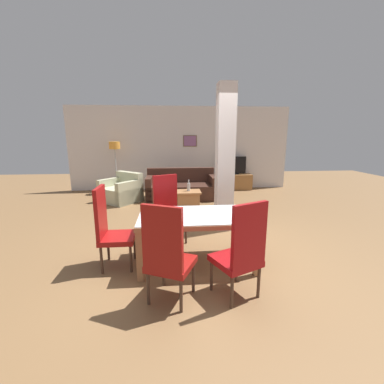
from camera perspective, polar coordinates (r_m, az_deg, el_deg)
name	(u,v)px	position (r m, az deg, el deg)	size (l,w,h in m)	color
ground_plane	(196,262)	(3.84, 0.98, -15.36)	(18.00, 18.00, 0.00)	brown
back_wall	(181,149)	(8.59, -2.56, 9.61)	(7.20, 0.09, 2.70)	silver
divider_pillar	(225,159)	(4.86, 7.31, 7.19)	(0.32, 0.33, 2.70)	silver
dining_table	(197,224)	(3.61, 1.02, -7.22)	(1.60, 0.91, 0.73)	#9C6B46
dining_chair_far_left	(168,208)	(4.41, -5.33, -3.52)	(0.61, 0.61, 1.13)	maroon
dining_chair_near_left	(167,254)	(2.78, -5.52, -13.54)	(0.61, 0.61, 1.13)	maroon
dining_chair_near_right	(242,250)	(2.89, 10.94, -12.62)	(0.61, 0.61, 1.13)	maroon
dining_chair_head_left	(110,227)	(3.68, -17.76, -7.39)	(0.46, 0.46, 1.13)	maroon
sofa	(181,188)	(7.41, -2.40, 0.82)	(1.97, 0.94, 0.84)	#3E241B
armchair	(122,192)	(7.29, -15.37, 0.11)	(1.25, 1.24, 0.78)	#B9BA95
coffee_table	(188,199)	(6.43, -0.85, -1.60)	(0.62, 0.50, 0.43)	#A16B40
bottle	(189,187)	(6.38, -0.75, 1.19)	(0.08, 0.08, 0.28)	#B2B7BC
tv_stand	(233,182)	(8.69, 9.12, 2.23)	(1.21, 0.40, 0.51)	#9A6636
tv_screen	(234,166)	(8.61, 9.25, 5.78)	(0.84, 0.23, 0.59)	black
floor_lamp	(115,150)	(8.34, -16.78, 8.91)	(0.33, 0.33, 1.59)	#B7B7BC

